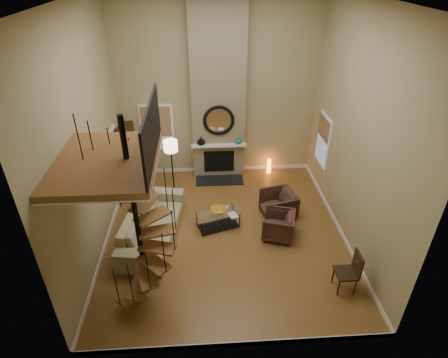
{
  "coord_description": "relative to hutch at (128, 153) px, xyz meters",
  "views": [
    {
      "loc": [
        -0.5,
        -7.37,
        6.2
      ],
      "look_at": [
        0.0,
        0.4,
        1.4
      ],
      "focal_mm": 29.4,
      "sensor_mm": 36.0,
      "label": 1
    }
  ],
  "objects": [
    {
      "name": "baseboard_back",
      "position": [
        2.8,
        0.41,
        -0.89
      ],
      "size": [
        6.0,
        0.02,
        0.12
      ],
      "primitive_type": "cube",
      "color": "white",
      "rests_on": "ground"
    },
    {
      "name": "bowl",
      "position": [
        2.64,
        -2.52,
        -0.45
      ],
      "size": [
        0.4,
        0.4,
        0.1
      ],
      "primitive_type": "imported",
      "color": "orange",
      "rests_on": "coffee_table"
    },
    {
      "name": "armchair_near",
      "position": [
        4.38,
        -2.15,
        -0.6
      ],
      "size": [
        1.03,
        1.01,
        0.78
      ],
      "primitive_type": "imported",
      "rotation": [
        0.0,
        0.0,
        -1.33
      ],
      "color": "#472A21",
      "rests_on": "ground"
    },
    {
      "name": "left_wall",
      "position": [
        -0.2,
        -2.83,
        1.8
      ],
      "size": [
        0.02,
        6.5,
        5.5
      ],
      "primitive_type": "cube",
      "color": "tan",
      "rests_on": "ground"
    },
    {
      "name": "vase_right",
      "position": [
        3.4,
        -0.01,
        0.33
      ],
      "size": [
        0.2,
        0.2,
        0.21
      ],
      "primitive_type": "imported",
      "color": "#1C5E63",
      "rests_on": "mantel"
    },
    {
      "name": "front_wall",
      "position": [
        2.8,
        -6.08,
        1.8
      ],
      "size": [
        6.0,
        0.02,
        5.5
      ],
      "primitive_type": "cube",
      "color": "tan",
      "rests_on": "ground"
    },
    {
      "name": "baseboard_right",
      "position": [
        5.79,
        -2.83,
        -0.89
      ],
      "size": [
        0.02,
        6.5,
        0.12
      ],
      "primitive_type": "cube",
      "color": "white",
      "rests_on": "ground"
    },
    {
      "name": "coffee_table",
      "position": [
        2.64,
        -2.57,
        -0.67
      ],
      "size": [
        1.24,
        0.89,
        0.44
      ],
      "color": "silver",
      "rests_on": "ground"
    },
    {
      "name": "side_chair",
      "position": [
        5.31,
        -4.84,
        -0.42
      ],
      "size": [
        0.45,
        0.45,
        0.97
      ],
      "color": "black",
      "rests_on": "ground"
    },
    {
      "name": "baseboard_front",
      "position": [
        2.8,
        -6.07,
        -0.89
      ],
      "size": [
        6.0,
        0.02,
        0.12
      ],
      "primitive_type": "cube",
      "color": "white",
      "rests_on": "ground"
    },
    {
      "name": "right_wall",
      "position": [
        5.8,
        -2.83,
        1.8
      ],
      "size": [
        0.02,
        6.5,
        5.5
      ],
      "primitive_type": "cube",
      "color": "tan",
      "rests_on": "ground"
    },
    {
      "name": "loft",
      "position": [
        0.75,
        -4.63,
        2.29
      ],
      "size": [
        1.7,
        2.2,
        1.09
      ],
      "color": "brown",
      "rests_on": "left_wall"
    },
    {
      "name": "entry_door",
      "position": [
        -0.16,
        -1.03,
        0.1
      ],
      "size": [
        0.1,
        1.05,
        2.16
      ],
      "color": "white",
      "rests_on": "ground"
    },
    {
      "name": "hearth",
      "position": [
        2.8,
        -0.26,
        -0.93
      ],
      "size": [
        1.5,
        0.6,
        0.04
      ],
      "primitive_type": "cube",
      "color": "black",
      "rests_on": "ground"
    },
    {
      "name": "armchair_far",
      "position": [
        4.2,
        -3.07,
        -0.6
      ],
      "size": [
        0.97,
        0.95,
        0.71
      ],
      "primitive_type": "imported",
      "rotation": [
        0.0,
        0.0,
        -1.87
      ],
      "color": "#472A21",
      "rests_on": "ground"
    },
    {
      "name": "window_right",
      "position": [
        5.77,
        -0.83,
        0.68
      ],
      "size": [
        0.06,
        1.02,
        1.52
      ],
      "color": "white",
      "rests_on": "right_wall"
    },
    {
      "name": "mantel",
      "position": [
        2.8,
        -0.05,
        0.2
      ],
      "size": [
        1.7,
        0.18,
        0.06
      ],
      "primitive_type": "cube",
      "color": "white",
      "rests_on": "chimney_breast"
    },
    {
      "name": "hutch",
      "position": [
        0.0,
        0.0,
        0.0
      ],
      "size": [
        0.38,
        0.81,
        1.8
      ],
      "primitive_type": "cube",
      "color": "black",
      "rests_on": "ground"
    },
    {
      "name": "ground",
      "position": [
        2.8,
        -2.83,
        -0.95
      ],
      "size": [
        6.0,
        6.5,
        0.01
      ],
      "primitive_type": "cube",
      "color": "olive",
      "rests_on": "ground"
    },
    {
      "name": "back_wall",
      "position": [
        2.8,
        0.42,
        1.8
      ],
      "size": [
        6.0,
        0.02,
        5.5
      ],
      "primitive_type": "cube",
      "color": "tan",
      "rests_on": "ground"
    },
    {
      "name": "vase_left",
      "position": [
        2.25,
        -0.01,
        0.35
      ],
      "size": [
        0.24,
        0.24,
        0.25
      ],
      "primitive_type": "imported",
      "color": "black",
      "rests_on": "mantel"
    },
    {
      "name": "accent_lamp",
      "position": [
        4.45,
        0.15,
        -0.7
      ],
      "size": [
        0.13,
        0.13,
        0.48
      ],
      "primitive_type": "cylinder",
      "color": "orange",
      "rests_on": "ground"
    },
    {
      "name": "firebox",
      "position": [
        2.8,
        0.03,
        -0.4
      ],
      "size": [
        0.95,
        0.02,
        0.72
      ],
      "primitive_type": "cube",
      "color": "black",
      "rests_on": "chimney_breast"
    },
    {
      "name": "sofa",
      "position": [
        0.95,
        -2.8,
        -0.55
      ],
      "size": [
        1.55,
        2.99,
        0.83
      ],
      "primitive_type": "imported",
      "rotation": [
        0.0,
        0.0,
        1.41
      ],
      "color": "tan",
      "rests_on": "ground"
    },
    {
      "name": "spiral_stair",
      "position": [
        1.02,
        -4.63,
        0.83
      ],
      "size": [
        1.47,
        1.47,
        4.06
      ],
      "color": "black",
      "rests_on": "ground"
    },
    {
      "name": "mirror_frame",
      "position": [
        2.8,
        0.01,
        1.0
      ],
      "size": [
        0.94,
        0.1,
        0.94
      ],
      "primitive_type": "torus",
      "rotation": [
        1.57,
        0.0,
        0.0
      ],
      "color": "black",
      "rests_on": "chimney_breast"
    },
    {
      "name": "mirror_disc",
      "position": [
        2.8,
        0.02,
        1.0
      ],
      "size": [
        0.8,
        0.01,
        0.8
      ],
      "primitive_type": "cylinder",
      "rotation": [
        1.57,
        0.0,
        0.0
      ],
      "color": "white",
      "rests_on": "chimney_breast"
    },
    {
      "name": "chimney_breast",
      "position": [
        2.8,
        0.23,
        1.8
      ],
      "size": [
        1.6,
        0.38,
        5.5
      ],
      "primitive_type": "cube",
      "color": "#887A58",
      "rests_on": "ground"
    },
    {
      "name": "book",
      "position": [
        2.99,
        -2.72,
        -0.49
      ],
      "size": [
        0.3,
        0.34,
        0.03
      ],
      "primitive_type": "imported",
      "rotation": [
        0.0,
        0.0,
        0.37
      ],
      "color": "gray",
      "rests_on": "coffee_table"
    },
    {
      "name": "window_back",
      "position": [
        0.9,
        0.39,
        0.67
      ],
      "size": [
        1.02,
        0.06,
        1.52
      ],
      "color": "white",
      "rests_on": "back_wall"
    },
    {
      "name": "baseboard_left",
      "position": [
        -0.19,
        -2.83,
        -0.89
      ],
      "size": [
        0.02,
        6.5,
        0.12
      ],
      "primitive_type": "cube",
      "color": "white",
      "rests_on": "ground"
    },
    {
      "name": "floor_lamp",
      "position": [
        1.38,
        -0.79,
        0.46
      ],
      "size": [
        0.4,
        0.4,
        1.71
      ],
      "color": "black",
      "rests_on": "ground"
    }
  ]
}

